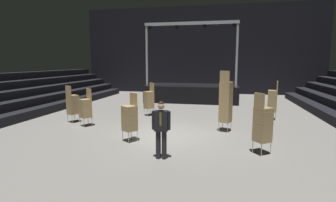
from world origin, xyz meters
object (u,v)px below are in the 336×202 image
at_px(chair_stack_front_right, 149,99).
at_px(chair_stack_mid_centre, 263,124).
at_px(chair_stack_front_left, 226,101).
at_px(chair_stack_mid_left, 73,104).
at_px(man_with_tie, 161,126).
at_px(stage_riser, 192,92).
at_px(chair_stack_rear_left, 273,100).
at_px(chair_stack_mid_right, 130,117).
at_px(chair_stack_rear_right, 86,108).

height_order(chair_stack_front_right, chair_stack_mid_centre, chair_stack_mid_centre).
relative_size(chair_stack_front_left, chair_stack_mid_left, 1.43).
height_order(man_with_tie, chair_stack_front_right, chair_stack_front_right).
distance_m(man_with_tie, chair_stack_mid_left, 6.61).
bearing_deg(stage_riser, chair_stack_mid_left, -120.25).
distance_m(man_with_tie, chair_stack_rear_left, 7.82).
bearing_deg(chair_stack_front_right, chair_stack_mid_centre, 179.54).
xyz_separation_m(man_with_tie, chair_stack_mid_left, (-5.34, 3.90, -0.10)).
distance_m(man_with_tie, chair_stack_mid_right, 2.16).
height_order(stage_riser, chair_stack_front_left, stage_riser).
bearing_deg(chair_stack_front_right, chair_stack_front_left, -167.87).
distance_m(stage_riser, chair_stack_rear_right, 9.59).
bearing_deg(chair_stack_rear_left, man_with_tie, 157.08).
height_order(chair_stack_front_left, chair_stack_mid_centre, chair_stack_front_left).
bearing_deg(chair_stack_mid_centre, chair_stack_mid_left, -145.61).
bearing_deg(chair_stack_mid_centre, stage_riser, 160.86).
relative_size(chair_stack_front_right, chair_stack_rear_left, 0.91).
distance_m(chair_stack_front_right, chair_stack_rear_left, 6.41).
height_order(chair_stack_front_left, chair_stack_rear_left, chair_stack_front_left).
bearing_deg(chair_stack_front_right, chair_stack_rear_left, -132.68).
height_order(stage_riser, man_with_tie, stage_riser).
bearing_deg(chair_stack_rear_right, chair_stack_rear_left, -123.29).
bearing_deg(man_with_tie, chair_stack_mid_right, -48.53).
relative_size(chair_stack_mid_left, chair_stack_mid_right, 1.00).
relative_size(man_with_tie, chair_stack_rear_left, 0.90).
xyz_separation_m(stage_riser, chair_stack_rear_right, (-3.79, -8.81, 0.18)).
xyz_separation_m(man_with_tie, chair_stack_front_left, (1.89, 3.68, 0.28)).
relative_size(stage_riser, chair_stack_mid_centre, 3.41).
bearing_deg(chair_stack_mid_centre, chair_stack_rear_left, 130.67).
height_order(stage_riser, chair_stack_mid_right, stage_riser).
bearing_deg(stage_riser, chair_stack_rear_right, -113.26).
height_order(chair_stack_mid_centre, chair_stack_rear_left, same).
bearing_deg(man_with_tie, stage_riser, -91.66).
height_order(chair_stack_front_left, chair_stack_mid_right, chair_stack_front_left).
bearing_deg(man_with_tie, chair_stack_mid_centre, -164.48).
xyz_separation_m(stage_riser, chair_stack_mid_centre, (3.56, -11.04, 0.30)).
relative_size(chair_stack_mid_right, chair_stack_rear_left, 0.91).
bearing_deg(chair_stack_rear_left, stage_riser, 50.42).
bearing_deg(stage_riser, chair_stack_rear_left, -49.35).
height_order(chair_stack_mid_left, chair_stack_mid_centre, chair_stack_mid_centre).
relative_size(chair_stack_front_right, chair_stack_mid_right, 1.00).
bearing_deg(chair_stack_mid_centre, man_with_tie, -107.29).
bearing_deg(man_with_tie, chair_stack_front_right, -74.95).
bearing_deg(chair_stack_mid_left, man_with_tie, -10.22).
height_order(stage_riser, chair_stack_rear_right, stage_riser).
bearing_deg(chair_stack_front_left, chair_stack_front_right, 170.06).
distance_m(chair_stack_mid_centre, chair_stack_rear_right, 7.68).
distance_m(chair_stack_front_left, chair_stack_rear_left, 3.73).
distance_m(man_with_tie, chair_stack_front_right, 6.61).
distance_m(chair_stack_mid_left, chair_stack_mid_right, 4.48).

